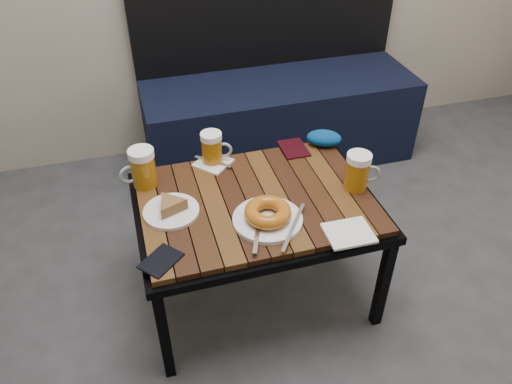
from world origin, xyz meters
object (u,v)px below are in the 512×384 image
object	(u,v)px
bench	(278,110)
knit_pouch	(324,138)
passport_burgundy	(294,149)
plate_bagel	(268,215)
cafe_table	(256,208)
beer_mug_right	(358,171)
passport_navy	(161,261)
beer_mug_centre	(212,148)
beer_mug_left	(142,168)
plate_pie	(171,208)

from	to	relation	value
bench	knit_pouch	distance (m)	0.71
bench	passport_burgundy	bearing A→B (deg)	-103.32
plate_bagel	passport_burgundy	xyz separation A→B (m)	(0.23, 0.39, -0.02)
cafe_table	passport_burgundy	distance (m)	0.35
cafe_table	plate_bagel	bearing A→B (deg)	-88.87
beer_mug_right	passport_navy	world-z (taller)	beer_mug_right
beer_mug_centre	plate_bagel	bearing A→B (deg)	-66.29
cafe_table	knit_pouch	distance (m)	0.45
beer_mug_left	knit_pouch	world-z (taller)	beer_mug_left
beer_mug_centre	passport_burgundy	size ratio (longest dim) A/B	0.95
cafe_table	knit_pouch	xyz separation A→B (m)	(0.36, 0.26, 0.07)
cafe_table	passport_navy	size ratio (longest dim) A/B	6.93
beer_mug_left	beer_mug_centre	xyz separation A→B (m)	(0.27, 0.07, -0.01)
beer_mug_centre	beer_mug_right	size ratio (longest dim) A/B	0.93
passport_burgundy	knit_pouch	xyz separation A→B (m)	(0.13, 0.00, 0.03)
beer_mug_centre	beer_mug_right	xyz separation A→B (m)	(0.46, -0.30, 0.01)
knit_pouch	plate_pie	bearing A→B (deg)	-158.75
beer_mug_centre	plate_bagel	world-z (taller)	beer_mug_centre
passport_navy	plate_pie	bearing A→B (deg)	122.14
cafe_table	beer_mug_centre	world-z (taller)	beer_mug_centre
bench	beer_mug_centre	world-z (taller)	bench
plate_bagel	knit_pouch	xyz separation A→B (m)	(0.36, 0.39, 0.00)
beer_mug_centre	passport_burgundy	xyz separation A→B (m)	(0.33, 0.00, -0.06)
plate_bagel	knit_pouch	distance (m)	0.53
bench	knit_pouch	xyz separation A→B (m)	(-0.03, -0.67, 0.23)
passport_navy	passport_burgundy	distance (m)	0.76
plate_pie	passport_navy	bearing A→B (deg)	-106.53
bench	passport_navy	world-z (taller)	bench
cafe_table	knit_pouch	size ratio (longest dim) A/B	6.02
passport_burgundy	passport_navy	bearing A→B (deg)	-141.01
passport_navy	bench	bearing A→B (deg)	105.38
passport_burgundy	plate_pie	bearing A→B (deg)	-153.80
beer_mug_left	plate_bagel	bearing A→B (deg)	129.13
beer_mug_left	passport_navy	bearing A→B (deg)	80.63
plate_bagel	passport_navy	bearing A→B (deg)	-167.02
passport_navy	knit_pouch	xyz separation A→B (m)	(0.72, 0.47, 0.03)
cafe_table	knit_pouch	bearing A→B (deg)	35.84
beer_mug_left	plate_bagel	distance (m)	0.49
beer_mug_centre	knit_pouch	world-z (taller)	beer_mug_centre
beer_mug_right	cafe_table	bearing A→B (deg)	-172.50
beer_mug_left	passport_navy	distance (m)	0.41
beer_mug_left	beer_mug_centre	distance (m)	0.28
bench	beer_mug_centre	size ratio (longest dim) A/B	10.84
cafe_table	plate_bagel	size ratio (longest dim) A/B	2.95
beer_mug_right	bench	bearing A→B (deg)	101.66
beer_mug_right	knit_pouch	distance (m)	0.30
passport_burgundy	beer_mug_right	bearing A→B (deg)	-65.98
cafe_table	plate_pie	bearing A→B (deg)	179.00
beer_mug_right	beer_mug_left	bearing A→B (deg)	176.02
knit_pouch	passport_burgundy	bearing A→B (deg)	180.00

